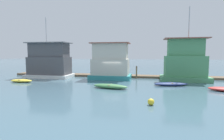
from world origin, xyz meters
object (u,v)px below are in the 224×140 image
Objects in this scene: buoy_yellow at (151,102)px; dinghy_navy at (171,84)px; houseboat_green at (185,63)px; mooring_post_centre at (136,72)px; dinghy_green at (110,86)px; houseboat_teal at (111,63)px; houseboat_white at (49,61)px; dinghy_yellow at (21,81)px.

dinghy_navy is at bearing 73.37° from buoy_yellow.
houseboat_green is 2.42× the size of dinghy_navy.
houseboat_green is 5.33× the size of mooring_post_centre.
dinghy_green is 6.53m from buoy_yellow.
dinghy_navy is at bearing -119.30° from houseboat_green.
houseboat_teal is 1.46× the size of dinghy_navy.
buoy_yellow is at bearing -39.30° from houseboat_white.
dinghy_yellow is 11.87m from dinghy_green.
dinghy_yellow is 18.12m from dinghy_navy.
dinghy_green reaches higher than buoy_yellow.
dinghy_navy is (18.08, 1.08, -0.00)m from dinghy_yellow.
houseboat_white is at bearing 140.70° from buoy_yellow.
houseboat_teal is at bearing 179.17° from houseboat_green.
houseboat_green reaches higher than dinghy_green.
houseboat_white is 9.41m from houseboat_teal.
dinghy_navy is at bearing -51.86° from mooring_post_centre.
houseboat_white is 2.34× the size of dinghy_green.
dinghy_yellow is 0.75× the size of dinghy_green.
dinghy_green is 8.43m from mooring_post_centre.
houseboat_teal reaches higher than dinghy_yellow.
houseboat_teal is 4.05m from mooring_post_centre.
mooring_post_centre is at bearing 74.50° from dinghy_green.
houseboat_green reaches higher than mooring_post_centre.
houseboat_white is 4.99× the size of mooring_post_centre.
mooring_post_centre is (2.25, 8.09, 0.66)m from dinghy_green.
mooring_post_centre is (-6.29, 1.32, -1.43)m from houseboat_green.
houseboat_teal is at bearing 113.55° from buoy_yellow.
dinghy_yellow is 17.16m from buoy_yellow.
mooring_post_centre reaches higher than buoy_yellow.
dinghy_green is (-8.54, -6.77, -2.09)m from houseboat_green.
buoy_yellow is (5.29, -12.13, -2.10)m from houseboat_teal.
buoy_yellow is (1.69, -13.31, -0.67)m from mooring_post_centre.
houseboat_white is 17.70m from dinghy_navy.
buoy_yellow is at bearing -52.97° from dinghy_green.
mooring_post_centre is 3.93× the size of buoy_yellow.
dinghy_yellow is 6.31× the size of buoy_yellow.
mooring_post_centre is at bearing 24.27° from dinghy_yellow.
dinghy_green is at bearing -32.34° from houseboat_white.
dinghy_yellow is at bearing -176.58° from dinghy_navy.
houseboat_teal reaches higher than mooring_post_centre.
dinghy_green is 8.39× the size of buoy_yellow.
houseboat_teal is 11.77m from dinghy_yellow.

